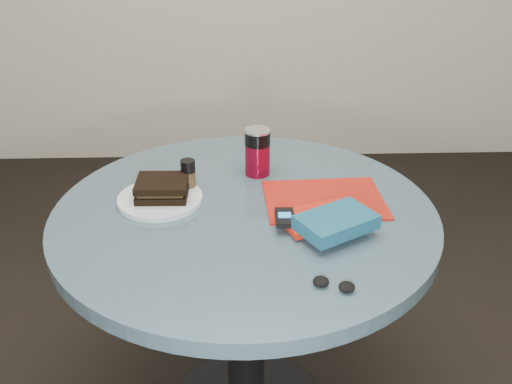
{
  "coord_description": "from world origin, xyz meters",
  "views": [
    {
      "loc": [
        -0.01,
        -1.29,
        1.49
      ],
      "look_at": [
        0.03,
        0.0,
        0.8
      ],
      "focal_mm": 40.0,
      "sensor_mm": 36.0,
      "label": 1
    }
  ],
  "objects_px": {
    "mp3_player": "(285,218)",
    "novel": "(336,222)",
    "sandwich": "(162,188)",
    "magazine": "(324,200)",
    "red_book": "(319,218)",
    "table": "(245,261)",
    "soda_can": "(258,152)",
    "plate": "(160,199)",
    "pepper_grinder": "(188,175)",
    "headphones": "(334,284)"
  },
  "relations": [
    {
      "from": "mp3_player",
      "to": "headphones",
      "type": "bearing_deg",
      "value": -71.14
    },
    {
      "from": "soda_can",
      "to": "novel",
      "type": "distance_m",
      "value": 0.39
    },
    {
      "from": "soda_can",
      "to": "pepper_grinder",
      "type": "distance_m",
      "value": 0.22
    },
    {
      "from": "plate",
      "to": "pepper_grinder",
      "type": "bearing_deg",
      "value": 39.47
    },
    {
      "from": "table",
      "to": "red_book",
      "type": "height_order",
      "value": "red_book"
    },
    {
      "from": "soda_can",
      "to": "mp3_player",
      "type": "xyz_separation_m",
      "value": [
        0.06,
        -0.3,
        -0.04
      ]
    },
    {
      "from": "sandwich",
      "to": "mp3_player",
      "type": "height_order",
      "value": "sandwich"
    },
    {
      "from": "mp3_player",
      "to": "novel",
      "type": "bearing_deg",
      "value": -20.13
    },
    {
      "from": "sandwich",
      "to": "plate",
      "type": "bearing_deg",
      "value": -149.35
    },
    {
      "from": "sandwich",
      "to": "novel",
      "type": "height_order",
      "value": "sandwich"
    },
    {
      "from": "plate",
      "to": "magazine",
      "type": "relative_size",
      "value": 0.72
    },
    {
      "from": "magazine",
      "to": "novel",
      "type": "relative_size",
      "value": 1.74
    },
    {
      "from": "sandwich",
      "to": "magazine",
      "type": "height_order",
      "value": "sandwich"
    },
    {
      "from": "plate",
      "to": "sandwich",
      "type": "distance_m",
      "value": 0.03
    },
    {
      "from": "magazine",
      "to": "mp3_player",
      "type": "distance_m",
      "value": 0.18
    },
    {
      "from": "plate",
      "to": "soda_can",
      "type": "height_order",
      "value": "soda_can"
    },
    {
      "from": "table",
      "to": "plate",
      "type": "xyz_separation_m",
      "value": [
        -0.22,
        0.05,
        0.17
      ]
    },
    {
      "from": "pepper_grinder",
      "to": "mp3_player",
      "type": "height_order",
      "value": "pepper_grinder"
    },
    {
      "from": "soda_can",
      "to": "mp3_player",
      "type": "relative_size",
      "value": 1.7
    },
    {
      "from": "magazine",
      "to": "mp3_player",
      "type": "height_order",
      "value": "mp3_player"
    },
    {
      "from": "plate",
      "to": "magazine",
      "type": "xyz_separation_m",
      "value": [
        0.44,
        -0.01,
        -0.0
      ]
    },
    {
      "from": "soda_can",
      "to": "headphones",
      "type": "distance_m",
      "value": 0.57
    },
    {
      "from": "sandwich",
      "to": "mp3_player",
      "type": "distance_m",
      "value": 0.35
    },
    {
      "from": "table",
      "to": "soda_can",
      "type": "xyz_separation_m",
      "value": [
        0.04,
        0.21,
        0.23
      ]
    },
    {
      "from": "sandwich",
      "to": "mp3_player",
      "type": "relative_size",
      "value": 1.66
    },
    {
      "from": "sandwich",
      "to": "magazine",
      "type": "xyz_separation_m",
      "value": [
        0.43,
        -0.01,
        -0.04
      ]
    },
    {
      "from": "pepper_grinder",
      "to": "mp3_player",
      "type": "xyz_separation_m",
      "value": [
        0.25,
        -0.2,
        -0.02
      ]
    },
    {
      "from": "soda_can",
      "to": "pepper_grinder",
      "type": "xyz_separation_m",
      "value": [
        -0.19,
        -0.1,
        -0.02
      ]
    },
    {
      "from": "pepper_grinder",
      "to": "red_book",
      "type": "relative_size",
      "value": 0.49
    },
    {
      "from": "red_book",
      "to": "novel",
      "type": "height_order",
      "value": "novel"
    },
    {
      "from": "soda_can",
      "to": "magazine",
      "type": "distance_m",
      "value": 0.25
    },
    {
      "from": "pepper_grinder",
      "to": "magazine",
      "type": "distance_m",
      "value": 0.37
    },
    {
      "from": "table",
      "to": "mp3_player",
      "type": "bearing_deg",
      "value": -44.01
    },
    {
      "from": "headphones",
      "to": "mp3_player",
      "type": "bearing_deg",
      "value": 108.86
    },
    {
      "from": "table",
      "to": "magazine",
      "type": "height_order",
      "value": "magazine"
    },
    {
      "from": "sandwich",
      "to": "soda_can",
      "type": "relative_size",
      "value": 0.98
    },
    {
      "from": "plate",
      "to": "novel",
      "type": "height_order",
      "value": "novel"
    },
    {
      "from": "table",
      "to": "headphones",
      "type": "xyz_separation_m",
      "value": [
        0.18,
        -0.34,
        0.17
      ]
    },
    {
      "from": "novel",
      "to": "pepper_grinder",
      "type": "bearing_deg",
      "value": 115.67
    },
    {
      "from": "magazine",
      "to": "red_book",
      "type": "bearing_deg",
      "value": -107.49
    },
    {
      "from": "soda_can",
      "to": "novel",
      "type": "xyz_separation_m",
      "value": [
        0.17,
        -0.35,
        -0.03
      ]
    },
    {
      "from": "table",
      "to": "soda_can",
      "type": "relative_size",
      "value": 7.21
    },
    {
      "from": "table",
      "to": "pepper_grinder",
      "type": "bearing_deg",
      "value": 144.22
    },
    {
      "from": "pepper_grinder",
      "to": "red_book",
      "type": "xyz_separation_m",
      "value": [
        0.34,
        -0.18,
        -0.03
      ]
    },
    {
      "from": "red_book",
      "to": "pepper_grinder",
      "type": "bearing_deg",
      "value": 131.08
    },
    {
      "from": "magazine",
      "to": "mp3_player",
      "type": "xyz_separation_m",
      "value": [
        -0.12,
        -0.13,
        0.03
      ]
    },
    {
      "from": "table",
      "to": "plate",
      "type": "relative_size",
      "value": 4.42
    },
    {
      "from": "table",
      "to": "mp3_player",
      "type": "distance_m",
      "value": 0.23
    },
    {
      "from": "headphones",
      "to": "sandwich",
      "type": "bearing_deg",
      "value": 135.41
    },
    {
      "from": "table",
      "to": "novel",
      "type": "relative_size",
      "value": 5.55
    }
  ]
}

